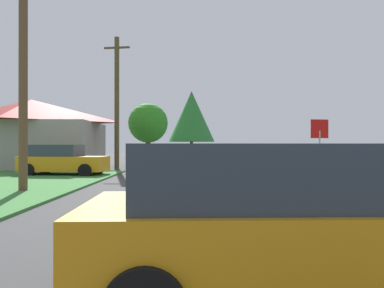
{
  "coord_description": "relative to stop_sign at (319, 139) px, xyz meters",
  "views": [
    {
      "loc": [
        -0.11,
        -16.22,
        1.61
      ],
      "look_at": [
        -0.11,
        2.9,
        1.66
      ],
      "focal_mm": 34.73,
      "sensor_mm": 36.0,
      "label": 1
    }
  ],
  "objects": [
    {
      "name": "ground_plane",
      "position": [
        -5.0,
        1.38,
        -1.85
      ],
      "size": [
        120.0,
        120.0,
        0.0
      ],
      "primitive_type": "plane",
      "color": "#3C3C3C"
    },
    {
      "name": "lane_stripe_center",
      "position": [
        -5.0,
        -6.62,
        -1.85
      ],
      "size": [
        0.2,
        14.0,
        0.01
      ],
      "primitive_type": "cube",
      "color": "yellow",
      "rests_on": "ground"
    },
    {
      "name": "stop_sign",
      "position": [
        0.0,
        0.0,
        0.0
      ],
      "size": [
        0.74,
        0.16,
        2.63
      ],
      "rotation": [
        0.0,
        0.0,
        3.32
      ],
      "color": "#9EA0A8",
      "rests_on": "ground"
    },
    {
      "name": "car_on_crossroad",
      "position": [
        2.73,
        5.61,
        -1.05
      ],
      "size": [
        2.14,
        4.58,
        1.62
      ],
      "rotation": [
        0.0,
        0.0,
        1.63
      ],
      "color": "#196B33",
      "rests_on": "ground"
    },
    {
      "name": "car_behind_on_main_road",
      "position": [
        -4.14,
        -11.03,
        -1.05
      ],
      "size": [
        4.4,
        2.13,
        1.62
      ],
      "rotation": [
        0.0,
        0.0,
        0.03
      ],
      "color": "orange",
      "rests_on": "ground"
    },
    {
      "name": "car_approaching_junction",
      "position": [
        -4.45,
        12.87,
        -1.05
      ],
      "size": [
        4.37,
        2.45,
        1.62
      ],
      "rotation": [
        0.0,
        0.0,
        2.99
      ],
      "color": "silver",
      "rests_on": "ground"
    },
    {
      "name": "parked_car_near_building",
      "position": [
        -11.86,
        4.42,
        -1.05
      ],
      "size": [
        4.52,
        2.29,
        1.62
      ],
      "rotation": [
        0.0,
        0.0,
        -0.11
      ],
      "color": "orange",
      "rests_on": "ground"
    },
    {
      "name": "utility_pole_near",
      "position": [
        -10.8,
        -2.36,
        2.27
      ],
      "size": [
        1.8,
        0.35,
        8.0
      ],
      "color": "brown",
      "rests_on": "ground"
    },
    {
      "name": "utility_pole_mid",
      "position": [
        -10.24,
        10.46,
        2.74
      ],
      "size": [
        1.8,
        0.38,
        8.97
      ],
      "color": "#4E4425",
      "rests_on": "ground"
    },
    {
      "name": "oak_tree_left",
      "position": [
        -8.76,
        15.95,
        1.56
      ],
      "size": [
        3.28,
        3.28,
        5.07
      ],
      "color": "brown",
      "rests_on": "ground"
    },
    {
      "name": "pine_tree_center",
      "position": [
        -5.15,
        21.0,
        2.52
      ],
      "size": [
        4.45,
        4.45,
        6.82
      ],
      "color": "brown",
      "rests_on": "ground"
    },
    {
      "name": "barn",
      "position": [
        -16.19,
        10.68,
        0.52
      ],
      "size": [
        9.08,
        7.12,
        4.74
      ],
      "color": "gray",
      "rests_on": "ground"
    }
  ]
}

